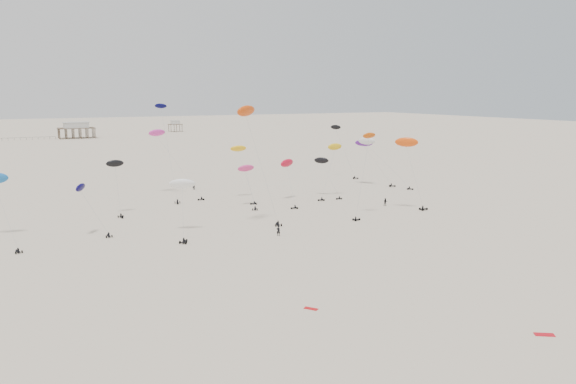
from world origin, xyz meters
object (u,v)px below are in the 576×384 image
rig_4 (372,147)px  spectator_0 (278,236)px  rig_0 (117,177)px  rig_9 (241,157)px  pavilion_main (76,131)px  pavilion_small (175,127)px

rig_4 → spectator_0: (-50.55, -40.32, -11.53)m
rig_0 → rig_9: 32.52m
rig_0 → spectator_0: size_ratio=5.41×
pavilion_main → rig_0: 236.11m
pavilion_small → rig_0: 279.97m
rig_0 → rig_9: bearing=-178.8°
pavilion_main → rig_9: bearing=-86.9°
rig_9 → spectator_0: (-8.34, -38.74, -10.98)m
pavilion_main → pavilion_small: pavilion_main is taller
spectator_0 → rig_4: bearing=-107.9°
pavilion_main → rig_4: rig_4 is taller
rig_0 → rig_4: size_ratio=0.69×
pavilion_small → rig_9: 266.58m
pavilion_small → rig_9: (-57.33, -260.24, 7.49)m
rig_4 → spectator_0: size_ratio=7.88×
pavilion_small → rig_4: rig_4 is taller
rig_0 → rig_9: (32.03, 5.04, 2.46)m
pavilion_small → rig_0: rig_0 is taller
rig_4 → rig_9: (-42.21, -1.59, -0.55)m
pavilion_small → rig_4: 259.21m
pavilion_main → rig_4: size_ratio=1.16×
pavilion_main → rig_9: 230.68m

